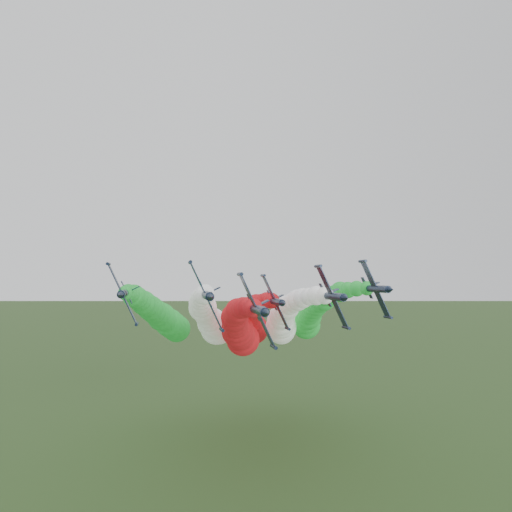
# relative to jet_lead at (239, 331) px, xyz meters

# --- Properties ---
(jet_lead) EXTENTS (18.24, 93.73, 24.32)m
(jet_lead) POSITION_rel_jet_lead_xyz_m (0.00, 0.00, 0.00)
(jet_lead) COLOR black
(jet_lead) RESTS_ON ground
(jet_inner_left) EXTENTS (17.21, 92.70, 23.30)m
(jet_inner_left) POSITION_rel_jet_lead_xyz_m (-6.76, 4.67, 2.17)
(jet_inner_left) COLOR black
(jet_inner_left) RESTS_ON ground
(jet_inner_right) EXTENTS (17.73, 93.22, 23.81)m
(jet_inner_right) POSITION_rel_jet_lead_xyz_m (14.15, 9.71, 1.42)
(jet_inner_right) COLOR black
(jet_inner_right) RESTS_ON ground
(jet_outer_left) EXTENTS (17.68, 93.17, 23.76)m
(jet_outer_left) POSITION_rel_jet_lead_xyz_m (-19.82, 15.10, 2.40)
(jet_outer_left) COLOR black
(jet_outer_left) RESTS_ON ground
(jet_outer_right) EXTENTS (18.07, 93.56, 24.15)m
(jet_outer_right) POSITION_rel_jet_lead_xyz_m (23.90, 14.02, 2.89)
(jet_outer_right) COLOR black
(jet_outer_right) RESTS_ON ground
(jet_trail) EXTENTS (17.76, 93.25, 23.84)m
(jet_trail) POSITION_rel_jet_lead_xyz_m (7.80, 23.53, 0.00)
(jet_trail) COLOR black
(jet_trail) RESTS_ON ground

